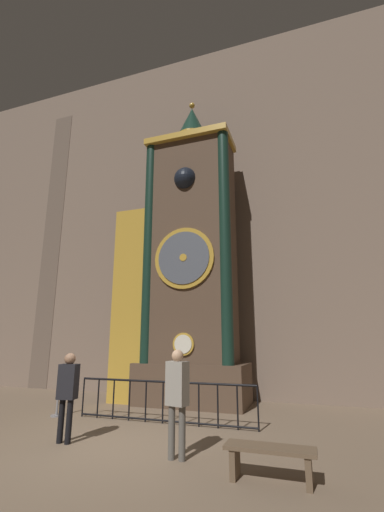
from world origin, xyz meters
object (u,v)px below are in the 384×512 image
clock_tower (181,265)px  stanchion_post (57,403)px  visitor_far (177,392)px  visitor_bench (270,457)px  visitor_near (68,388)px

clock_tower → stanchion_post: clock_tower is taller
clock_tower → stanchion_post: 5.13m
visitor_far → visitor_bench: 1.71m
clock_tower → visitor_far: clock_tower is taller
visitor_far → stanchion_post: bearing=168.6°
stanchion_post → visitor_bench: 5.95m
clock_tower → visitor_bench: clock_tower is taller
visitor_far → stanchion_post: (-3.97, 1.94, -0.71)m
visitor_far → stanchion_post: size_ratio=1.77×
clock_tower → visitor_near: bearing=-98.5°
visitor_near → visitor_far: visitor_far is taller
visitor_near → stanchion_post: visitor_near is taller
clock_tower → visitor_near: (-0.64, -4.27, -3.19)m
visitor_far → visitor_bench: visitor_far is taller
stanchion_post → visitor_bench: size_ratio=0.78×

